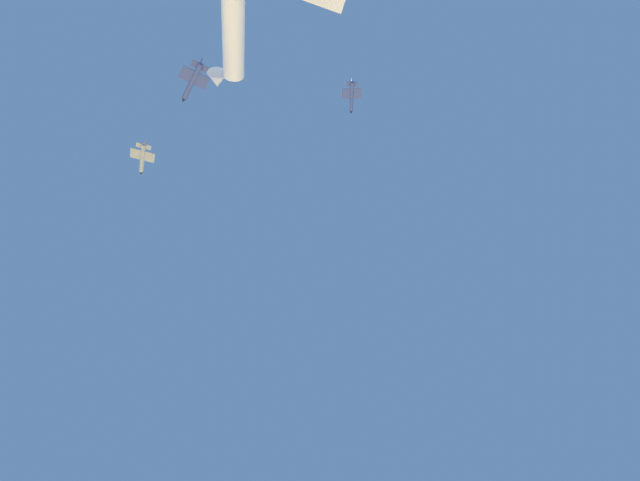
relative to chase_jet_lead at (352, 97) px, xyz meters
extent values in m
cone|color=white|center=(11.62, 51.43, -31.42)|extent=(7.66, 7.87, 6.08)
cylinder|color=#38478C|center=(-0.06, 0.06, -0.02)|extent=(10.03, 10.47, 1.50)
cone|color=black|center=(5.10, -5.39, -0.02)|extent=(2.46, 2.48, 1.50)
cube|color=#38478C|center=(-1.09, 1.15, -0.22)|extent=(8.83, 8.70, 0.24)
cube|color=#38478C|center=(-3.84, 4.05, 1.93)|extent=(1.80, 1.88, 2.60)
cube|color=#38478C|center=(-3.84, 4.05, 0.18)|extent=(4.86, 4.75, 0.20)
cylinder|color=#38478C|center=(11.49, 58.70, -40.21)|extent=(13.02, 4.29, 1.50)
cone|color=black|center=(18.81, 57.07, -40.21)|extent=(2.28, 1.90, 1.50)
cube|color=#38478C|center=(10.02, 59.02, -40.41)|extent=(6.03, 8.76, 0.24)
cube|color=#38478C|center=(6.12, 59.89, -38.26)|extent=(2.39, 0.72, 2.60)
cube|color=#38478C|center=(6.12, 59.89, -40.01)|extent=(2.99, 5.12, 0.20)
cylinder|color=#999EA3|center=(51.38, 53.56, -37.85)|extent=(12.42, 6.83, 1.50)
cone|color=black|center=(58.18, 50.41, -37.85)|extent=(2.45, 2.20, 1.50)
cube|color=#999EA3|center=(50.02, 54.19, -38.05)|extent=(7.36, 9.11, 0.24)
cube|color=#999EA3|center=(46.39, 55.88, -35.90)|extent=(2.26, 1.19, 2.60)
cube|color=#999EA3|center=(46.39, 55.88, -37.65)|extent=(3.83, 5.20, 0.20)
camera|label=1|loc=(-69.50, 88.03, -157.86)|focal=25.96mm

